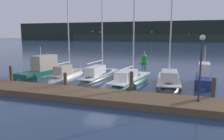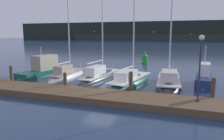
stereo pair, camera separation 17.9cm
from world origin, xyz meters
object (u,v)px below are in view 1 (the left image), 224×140
at_px(motorboat_berth_1, 42,72).
at_px(channel_buoy, 144,59).
at_px(motorboat_berth_6, 203,82).
at_px(dock_lamppost, 201,57).
at_px(sailboat_berth_3, 99,77).
at_px(sailboat_berth_4, 130,83).
at_px(sailboat_berth_5, 169,84).
at_px(sailboat_berth_2, 67,76).

height_order(motorboat_berth_1, channel_buoy, motorboat_berth_1).
bearing_deg(motorboat_berth_6, dock_lamppost, -96.32).
xyz_separation_m(sailboat_berth_3, sailboat_berth_4, (3.60, -1.53, -0.02)).
bearing_deg(channel_buoy, sailboat_berth_5, -71.29).
xyz_separation_m(sailboat_berth_5, channel_buoy, (-4.68, 13.80, 0.55)).
height_order(sailboat_berth_3, channel_buoy, sailboat_berth_3).
bearing_deg(motorboat_berth_1, sailboat_berth_3, 4.68).
bearing_deg(motorboat_berth_1, dock_lamppost, -20.53).
bearing_deg(dock_lamppost, motorboat_berth_6, 83.68).
height_order(sailboat_berth_2, sailboat_berth_3, sailboat_berth_3).
bearing_deg(motorboat_berth_6, sailboat_berth_3, -178.59).
distance_m(motorboat_berth_1, sailboat_berth_4, 10.24).
relative_size(sailboat_berth_2, motorboat_berth_6, 1.87).
bearing_deg(sailboat_berth_3, sailboat_berth_5, -7.03).
distance_m(sailboat_berth_4, channel_buoy, 14.55).
xyz_separation_m(sailboat_berth_2, motorboat_berth_6, (13.32, 0.78, 0.18)).
bearing_deg(channel_buoy, motorboat_berth_1, -123.29).
height_order(sailboat_berth_5, motorboat_berth_6, sailboat_berth_5).
bearing_deg(sailboat_berth_4, motorboat_berth_6, 15.79).
bearing_deg(channel_buoy, sailboat_berth_2, -113.03).
relative_size(motorboat_berth_1, sailboat_berth_3, 0.54).
xyz_separation_m(sailboat_berth_4, motorboat_berth_6, (6.26, 1.77, 0.20)).
bearing_deg(sailboat_berth_2, sailboat_berth_5, -1.74).
xyz_separation_m(sailboat_berth_4, channel_buoy, (-1.33, 14.47, 0.56)).
height_order(sailboat_berth_4, channel_buoy, sailboat_berth_4).
bearing_deg(channel_buoy, motorboat_berth_6, -59.15).
bearing_deg(sailboat_berth_2, sailboat_berth_3, 8.88).
relative_size(sailboat_berth_4, sailboat_berth_5, 0.92).
xyz_separation_m(channel_buoy, dock_lamppost, (6.85, -19.37, 2.46)).
distance_m(sailboat_berth_3, channel_buoy, 13.16).
relative_size(motorboat_berth_1, sailboat_berth_5, 0.55).
bearing_deg(sailboat_berth_2, motorboat_berth_6, 3.37).
xyz_separation_m(sailboat_berth_2, dock_lamppost, (12.59, -5.88, 2.99)).
distance_m(sailboat_berth_5, motorboat_berth_6, 3.12).
relative_size(sailboat_berth_3, dock_lamppost, 2.97).
distance_m(sailboat_berth_3, dock_lamppost, 11.55).
xyz_separation_m(sailboat_berth_2, sailboat_berth_4, (7.07, -0.99, -0.02)).
bearing_deg(sailboat_berth_4, motorboat_berth_1, 174.46).
distance_m(sailboat_berth_4, motorboat_berth_6, 6.51).
distance_m(sailboat_berth_3, sailboat_berth_4, 3.91).
bearing_deg(motorboat_berth_6, motorboat_berth_1, -177.28).
distance_m(sailboat_berth_3, motorboat_berth_6, 9.87).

